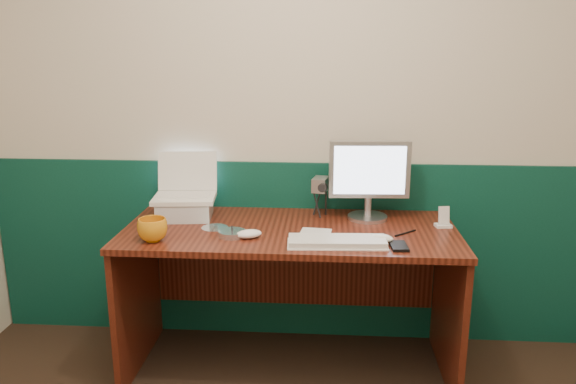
# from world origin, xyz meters

# --- Properties ---
(back_wall) EXTENTS (3.50, 0.04, 2.50)m
(back_wall) POSITION_xyz_m (0.00, 1.75, 1.25)
(back_wall) COLOR beige
(back_wall) RESTS_ON ground
(wainscot) EXTENTS (3.48, 0.02, 1.00)m
(wainscot) POSITION_xyz_m (0.00, 1.74, 0.50)
(wainscot) COLOR #08362A
(wainscot) RESTS_ON ground
(desk) EXTENTS (1.60, 0.70, 0.75)m
(desk) POSITION_xyz_m (-0.06, 1.38, 0.38)
(desk) COLOR #37120A
(desk) RESTS_ON ground
(laptop_riser) EXTENTS (0.29, 0.25, 0.09)m
(laptop_riser) POSITION_xyz_m (-0.61, 1.52, 0.80)
(laptop_riser) COLOR silver
(laptop_riser) RESTS_ON desk
(laptop) EXTENTS (0.33, 0.27, 0.26)m
(laptop) POSITION_xyz_m (-0.61, 1.52, 0.97)
(laptop) COLOR white
(laptop) RESTS_ON laptop_riser
(monitor) EXTENTS (0.40, 0.13, 0.40)m
(monitor) POSITION_xyz_m (0.32, 1.56, 0.95)
(monitor) COLOR #B7B7BC
(monitor) RESTS_ON desk
(keyboard) EXTENTS (0.43, 0.16, 0.02)m
(keyboard) POSITION_xyz_m (0.16, 1.16, 0.76)
(keyboard) COLOR silver
(keyboard) RESTS_ON desk
(mouse_right) EXTENTS (0.13, 0.09, 0.04)m
(mouse_right) POSITION_xyz_m (0.35, 1.21, 0.77)
(mouse_right) COLOR white
(mouse_right) RESTS_ON desk
(mouse_left) EXTENTS (0.14, 0.11, 0.04)m
(mouse_left) POSITION_xyz_m (-0.24, 1.23, 0.77)
(mouse_left) COLOR white
(mouse_left) RESTS_ON desk
(mug) EXTENTS (0.17, 0.17, 0.11)m
(mug) POSITION_xyz_m (-0.67, 1.16, 0.80)
(mug) COLOR orange
(mug) RESTS_ON desk
(camcorder) EXTENTS (0.12, 0.15, 0.20)m
(camcorder) POSITION_xyz_m (0.08, 1.60, 0.85)
(camcorder) COLOR #B6B6BB
(camcorder) RESTS_ON desk
(cd_spindle) EXTENTS (0.13, 0.13, 0.03)m
(cd_spindle) POSITION_xyz_m (-0.32, 1.25, 0.76)
(cd_spindle) COLOR silver
(cd_spindle) RESTS_ON desk
(cd_loose_a) EXTENTS (0.13, 0.13, 0.00)m
(cd_loose_a) POSITION_xyz_m (-0.43, 1.36, 0.75)
(cd_loose_a) COLOR silver
(cd_loose_a) RESTS_ON desk
(pen) EXTENTS (0.11, 0.10, 0.01)m
(pen) POSITION_xyz_m (0.48, 1.34, 0.75)
(pen) COLOR black
(pen) RESTS_ON desk
(papers) EXTENTS (0.15, 0.11, 0.00)m
(papers) POSITION_xyz_m (0.06, 1.34, 0.75)
(papers) COLOR silver
(papers) RESTS_ON desk
(dock) EXTENTS (0.08, 0.07, 0.01)m
(dock) POSITION_xyz_m (0.68, 1.45, 0.76)
(dock) COLOR white
(dock) RESTS_ON desk
(music_player) EXTENTS (0.06, 0.03, 0.09)m
(music_player) POSITION_xyz_m (0.68, 1.45, 0.81)
(music_player) COLOR silver
(music_player) RESTS_ON dock
(pda) EXTENTS (0.08, 0.13, 0.01)m
(pda) POSITION_xyz_m (0.43, 1.14, 0.76)
(pda) COLOR black
(pda) RESTS_ON desk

